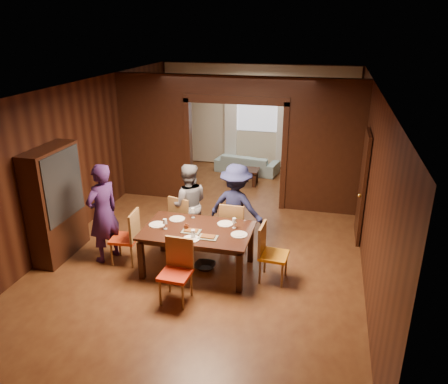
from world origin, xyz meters
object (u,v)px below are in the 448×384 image
(sofa, at_px, (247,163))
(coffee_table, at_px, (243,176))
(person_navy, at_px, (236,207))
(chair_near, at_px, (175,273))
(chair_far_l, at_px, (185,219))
(chair_far_r, at_px, (234,226))
(person_purple, at_px, (103,213))
(chair_right, at_px, (274,254))
(chair_left, at_px, (124,237))
(dining_table, at_px, (198,250))
(hutch, at_px, (56,203))
(person_grey, at_px, (188,204))

(sofa, height_order, coffee_table, sofa)
(person_navy, height_order, chair_near, person_navy)
(chair_far_l, relative_size, chair_near, 1.00)
(chair_far_l, distance_m, chair_far_r, 0.97)
(chair_far_r, distance_m, chair_near, 1.83)
(person_purple, distance_m, chair_far_l, 1.54)
(chair_far_r, bearing_deg, chair_right, 136.09)
(chair_near, bearing_deg, chair_left, 147.24)
(person_purple, bearing_deg, dining_table, 112.24)
(sofa, distance_m, hutch, 5.90)
(person_purple, relative_size, dining_table, 0.99)
(hutch, bearing_deg, chair_near, -18.95)
(coffee_table, relative_size, chair_left, 0.82)
(sofa, height_order, dining_table, dining_table)
(person_grey, distance_m, sofa, 4.39)
(chair_far_r, relative_size, hutch, 0.48)
(chair_far_l, distance_m, hutch, 2.31)
(chair_left, bearing_deg, chair_far_r, 112.11)
(chair_left, relative_size, chair_far_l, 1.00)
(person_navy, distance_m, chair_near, 1.97)
(person_grey, distance_m, coffee_table, 3.48)
(chair_right, bearing_deg, person_navy, 44.75)
(person_navy, xyz_separation_m, chair_left, (-1.76, -0.99, -0.33))
(chair_left, xyz_separation_m, chair_near, (1.24, -0.88, 0.00))
(person_grey, bearing_deg, chair_right, 131.57)
(person_navy, bearing_deg, sofa, -68.83)
(person_purple, xyz_separation_m, person_navy, (2.14, 0.97, -0.07))
(coffee_table, bearing_deg, hutch, -119.09)
(sofa, height_order, hutch, hutch)
(chair_right, bearing_deg, chair_near, 127.98)
(chair_right, distance_m, hutch, 3.87)
(person_grey, distance_m, chair_far_l, 0.31)
(chair_far_l, xyz_separation_m, chair_near, (0.46, -1.84, 0.00))
(person_purple, height_order, chair_far_l, person_purple)
(person_grey, xyz_separation_m, hutch, (-2.09, -1.00, 0.22))
(dining_table, distance_m, chair_left, 1.32)
(chair_left, height_order, chair_right, same)
(coffee_table, distance_m, chair_far_l, 3.47)
(chair_far_l, relative_size, hutch, 0.48)
(coffee_table, bearing_deg, chair_far_r, -81.34)
(coffee_table, relative_size, hutch, 0.40)
(person_purple, relative_size, chair_far_l, 1.82)
(sofa, xyz_separation_m, chair_far_r, (0.61, -4.45, 0.23))
(person_grey, bearing_deg, chair_far_r, 153.60)
(person_navy, bearing_deg, chair_near, 87.45)
(chair_left, bearing_deg, chair_far_l, 136.42)
(person_navy, bearing_deg, chair_far_r, 96.29)
(person_purple, height_order, dining_table, person_purple)
(dining_table, bearing_deg, chair_near, -94.12)
(person_purple, distance_m, person_navy, 2.35)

